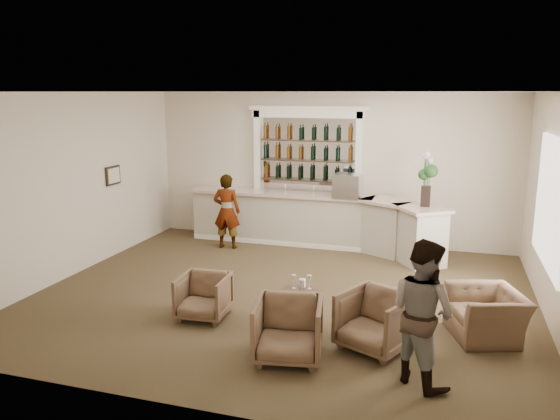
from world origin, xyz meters
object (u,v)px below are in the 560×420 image
Objects in this scene: bar_counter at (317,221)px; armchair_center at (288,330)px; guest at (422,312)px; espresso_machine at (348,186)px; cocktail_table at (301,306)px; sommelier at (227,211)px; armchair_left at (204,296)px; armchair_right at (376,321)px; armchair_far at (486,314)px; flower_vase at (427,176)px.

bar_counter is 6.69× the size of armchair_center.
espresso_machine is at bearing -30.87° from guest.
cocktail_table is 4.10m from espresso_machine.
sommelier is 2.21× the size of armchair_left.
sommelier reaches higher than cocktail_table.
sommelier is 1.89× the size of armchair_right.
armchair_right is 1.62m from armchair_far.
cocktail_table is at bearing -79.64° from bar_counter.
armchair_far is (1.40, 0.81, -0.06)m from armchair_right.
espresso_machine reaches higher than bar_counter.
guest reaches higher than armchair_left.
armchair_left is at bearing 140.73° from armchair_center.
armchair_far is (3.97, 0.54, -0.00)m from armchair_left.
flower_vase reaches higher than armchair_right.
guest is (4.28, -4.52, 0.05)m from sommelier.
espresso_machine is (-0.19, 5.04, 1.00)m from armchair_center.
guest is at bearing -67.92° from espresso_machine.
bar_counter is 7.86× the size of armchair_left.
cocktail_table is 0.60× the size of flower_vase.
espresso_machine is 1.70m from flower_vase.
sommelier is at bearing -178.03° from flower_vase.
sommelier is at bearing -6.76° from guest.
armchair_center is at bearing -83.28° from cocktail_table.
cocktail_table is at bearing 5.83° from armchair_left.
guest is at bearing -13.35° from armchair_center.
cocktail_table is 0.73× the size of armchair_center.
armchair_right is (1.14, -0.51, 0.14)m from cocktail_table.
bar_counter is 4.90m from armchair_right.
guest reaches higher than armchair_right.
armchair_left is 4.52m from espresso_machine.
armchair_far is (0.80, 1.49, -0.53)m from guest.
bar_counter is 4.32m from armchair_left.
flower_vase reaches higher than espresso_machine.
bar_counter is 4.09m from cocktail_table.
guest is 4.75m from flower_vase.
flower_vase is at bearing 177.51° from sommelier.
flower_vase is at bearing 62.51° from armchair_center.
sommelier reaches higher than armchair_center.
armchair_center reaches higher than cocktail_table.
armchair_far is at bearing -51.67° from espresso_machine.
bar_counter reaches higher than armchair_left.
bar_counter is at bearing 137.00° from armchair_right.
flower_vase is at bearing 178.12° from armchair_far.
espresso_machine is (2.48, 0.60, 0.58)m from sommelier.
armchair_center is at bearing 116.61° from sommelier.
espresso_machine is (-2.60, 3.63, 1.06)m from armchair_far.
bar_counter is 5.76m from guest.
armchair_center reaches higher than armchair_right.
guest reaches higher than bar_counter.
cocktail_table is 2.56m from armchair_far.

